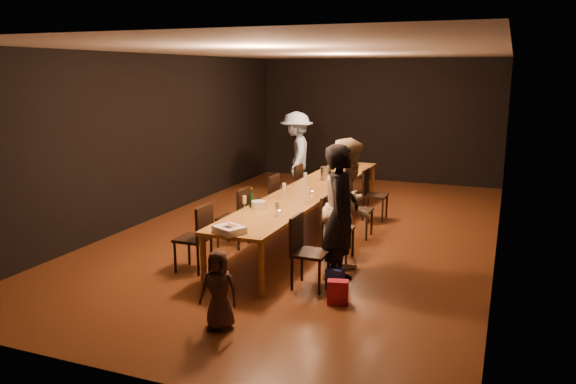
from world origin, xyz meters
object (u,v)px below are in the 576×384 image
at_px(child, 219,290).
at_px(champagne_bottle, 252,197).
at_px(chair_right_2, 359,209).
at_px(chair_left_2, 264,201).
at_px(table, 310,191).
at_px(chair_right_3, 375,195).
at_px(chair_left_3, 289,188).
at_px(woman_tan, 348,208).
at_px(chair_right_1, 338,228).
at_px(man_blue, 296,155).
at_px(birthday_cake, 229,229).
at_px(ice_bucket, 326,173).
at_px(plate_stack, 258,205).
at_px(chair_right_0, 310,252).
at_px(woman_birthday, 341,215).
at_px(chair_left_1, 233,217).
at_px(chair_left_0, 193,238).

height_order(child, champagne_bottle, champagne_bottle).
height_order(chair_right_2, chair_left_2, same).
relative_size(table, chair_right_3, 6.45).
bearing_deg(chair_left_2, chair_left_3, 0.00).
xyz_separation_m(chair_right_2, woman_tan, (0.30, -1.76, 0.46)).
xyz_separation_m(chair_right_1, child, (-0.52, -2.64, -0.03)).
height_order(chair_right_2, chair_right_3, same).
height_order(man_blue, birthday_cake, man_blue).
relative_size(child, ice_bucket, 3.79).
height_order(child, plate_stack, plate_stack).
relative_size(chair_right_1, plate_stack, 4.59).
xyz_separation_m(chair_right_0, woman_tan, (0.30, 0.64, 0.46)).
distance_m(chair_left_2, champagne_bottle, 1.71).
height_order(chair_right_0, plate_stack, chair_right_0).
relative_size(table, chair_right_0, 6.45).
distance_m(chair_right_3, man_blue, 2.36).
distance_m(table, woman_birthday, 2.40).
xyz_separation_m(chair_left_2, child, (1.18, -3.84, -0.03)).
xyz_separation_m(chair_right_3, birthday_cake, (-0.89, -4.06, 0.33)).
distance_m(table, chair_right_2, 0.88).
height_order(chair_left_2, ice_bucket, ice_bucket).
height_order(chair_left_1, woman_tan, woman_tan).
bearing_deg(chair_left_0, chair_right_3, -25.28).
xyz_separation_m(woman_birthday, woman_tan, (0.00, 0.34, 0.02)).
height_order(chair_left_2, champagne_bottle, champagne_bottle).
xyz_separation_m(table, plate_stack, (-0.22, -1.62, 0.11)).
distance_m(chair_right_2, woman_birthday, 2.16).
distance_m(chair_right_1, birthday_cake, 1.91).
distance_m(table, champagne_bottle, 1.62).
relative_size(child, plate_stack, 4.25).
xyz_separation_m(chair_right_2, chair_right_3, (0.00, 1.20, 0.00)).
height_order(woman_tan, champagne_bottle, woman_tan).
bearing_deg(man_blue, chair_right_2, 20.38).
xyz_separation_m(table, child, (0.33, -3.84, -0.27)).
xyz_separation_m(table, woman_tan, (1.15, -1.76, 0.22)).
distance_m(chair_right_3, plate_stack, 3.03).
bearing_deg(birthday_cake, champagne_bottle, 128.16).
height_order(woman_birthday, child, woman_birthday).
relative_size(chair_right_2, birthday_cake, 2.10).
bearing_deg(child, ice_bucket, 87.45).
bearing_deg(ice_bucket, chair_right_1, -67.72).
bearing_deg(chair_right_1, child, -11.11).
distance_m(chair_right_2, chair_left_3, 2.08).
relative_size(chair_left_2, plate_stack, 4.59).
bearing_deg(chair_left_3, chair_right_3, -90.00).
bearing_deg(champagne_bottle, birthday_cake, -76.63).
xyz_separation_m(woman_tan, child, (-0.82, -2.08, -0.49)).
bearing_deg(chair_left_1, chair_right_3, -35.31).
bearing_deg(chair_right_3, table, -35.31).
relative_size(chair_left_3, woman_birthday, 0.51).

